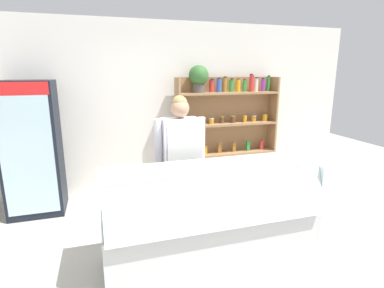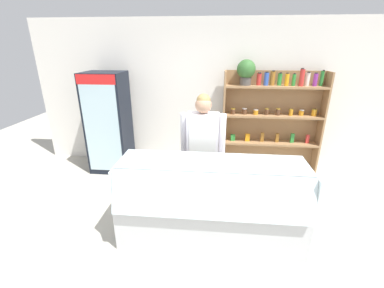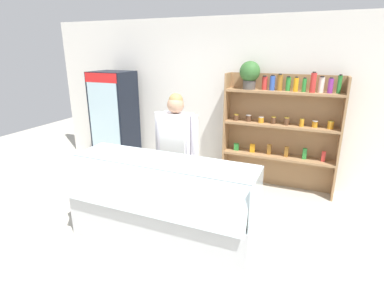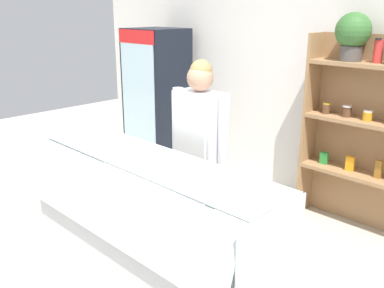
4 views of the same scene
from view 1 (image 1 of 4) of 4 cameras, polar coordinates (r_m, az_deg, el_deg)
name	(u,v)px [view 1 (image 1 of 4)]	position (r m, az deg, el deg)	size (l,w,h in m)	color
ground_plane	(210,263)	(3.33, 3.53, -21.65)	(12.00, 12.00, 0.00)	#B7B2A3
back_wall	(162,107)	(5.00, -5.73, 7.03)	(6.80, 0.10, 2.70)	white
drinks_fridge	(32,149)	(4.57, -28.15, -0.81)	(0.70, 0.62, 1.81)	black
shelving_unit	(222,118)	(5.08, 5.76, 5.04)	(1.75, 0.31, 2.02)	#9E754C
deli_display_case	(211,231)	(3.24, 3.56, -16.20)	(2.16, 0.75, 1.01)	silver
shop_clerk	(180,153)	(3.54, -2.23, -1.77)	(0.61, 0.25, 1.66)	#2D2D38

